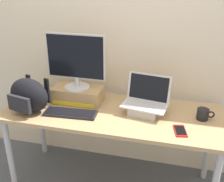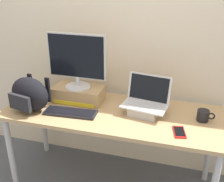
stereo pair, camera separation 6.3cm
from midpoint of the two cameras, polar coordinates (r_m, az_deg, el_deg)
The scene contains 11 objects.
ground_plane at distance 2.67m, azimuth -0.71°, elevation -18.48°, with size 20.00×20.00×0.00m, color #515660.
back_wall at distance 2.45m, azimuth 1.84°, elevation 12.20°, with size 7.00×0.10×2.60m, color beige.
desk at distance 2.27m, azimuth -0.80°, elevation -5.93°, with size 1.76×0.68×0.75m.
toner_box_yellow at distance 2.39m, azimuth -7.93°, elevation -0.73°, with size 0.43×0.22×0.13m.
desktop_monitor at distance 2.28m, azimuth -8.37°, elevation 6.21°, with size 0.50×0.22×0.46m.
open_laptop at distance 2.19m, azimuth 6.13°, elevation -3.04°, with size 0.38×0.28×0.30m.
external_keyboard at distance 2.21m, azimuth -9.46°, elevation -4.55°, with size 0.43×0.17×0.02m.
messenger_backpack at distance 2.28m, azimuth -17.69°, elevation -0.88°, with size 0.38×0.29×0.28m.
coffee_mug at distance 2.20m, azimuth 17.66°, elevation -4.62°, with size 0.13×0.09×0.09m.
cell_phone at distance 2.02m, azimuth 13.16°, elevation -8.08°, with size 0.11×0.17×0.01m.
plush_toy at distance 2.64m, azimuth -16.17°, elevation 0.66°, with size 0.10×0.10×0.10m.
Camera 1 is at (0.48, -1.90, 1.80)m, focal length 43.91 mm.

